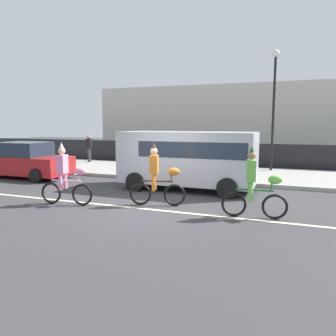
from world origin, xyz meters
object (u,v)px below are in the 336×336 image
at_px(parade_cyclist_pink, 66,178).
at_px(pedestrian_onlooker, 89,148).
at_px(parade_cyclist_orange, 158,178).
at_px(parade_cyclist_lime, 255,187).
at_px(street_lamp_post, 274,92).
at_px(parked_car_red, 27,161).
at_px(parked_van_silver, 189,156).

xyz_separation_m(parade_cyclist_pink, pedestrian_onlooker, (-5.18, 8.81, 0.17)).
relative_size(parade_cyclist_orange, parade_cyclist_lime, 1.00).
height_order(parade_cyclist_lime, street_lamp_post, street_lamp_post).
bearing_deg(parade_cyclist_orange, parade_cyclist_pink, -161.25).
bearing_deg(parked_car_red, parked_van_silver, 0.40).
bearing_deg(street_lamp_post, parked_van_silver, -116.05).
relative_size(parked_van_silver, street_lamp_post, 0.85).
bearing_deg(parked_car_red, parade_cyclist_pink, -35.36).
xyz_separation_m(parade_cyclist_orange, street_lamp_post, (2.81, 8.06, 3.15)).
bearing_deg(street_lamp_post, parade_cyclist_pink, -121.43).
relative_size(parade_cyclist_orange, pedestrian_onlooker, 1.19).
distance_m(parade_cyclist_lime, street_lamp_post, 8.95).
height_order(parade_cyclist_pink, street_lamp_post, street_lamp_post).
xyz_separation_m(parked_van_silver, street_lamp_post, (2.64, 5.39, 2.71)).
bearing_deg(pedestrian_onlooker, street_lamp_post, 0.78).
height_order(parade_cyclist_lime, parked_car_red, parade_cyclist_lime).
relative_size(parade_cyclist_pink, pedestrian_onlooker, 1.19).
xyz_separation_m(parked_van_silver, parked_car_red, (-7.79, -0.05, -0.50)).
relative_size(parked_van_silver, pedestrian_onlooker, 3.09).
relative_size(parade_cyclist_pink, parade_cyclist_orange, 1.00).
xyz_separation_m(parade_cyclist_pink, parked_van_silver, (2.84, 3.57, 0.44)).
xyz_separation_m(parade_cyclist_orange, parade_cyclist_lime, (2.91, -0.32, 0.00)).
bearing_deg(street_lamp_post, pedestrian_onlooker, -179.22).
xyz_separation_m(parked_car_red, street_lamp_post, (10.43, 5.45, 3.21)).
distance_m(parade_cyclist_lime, parked_van_silver, 4.07).
distance_m(parked_car_red, street_lamp_post, 12.19).
xyz_separation_m(parade_cyclist_lime, street_lamp_post, (-0.09, 8.38, 3.15)).
distance_m(parade_cyclist_pink, parade_cyclist_orange, 2.81).
bearing_deg(pedestrian_onlooker, parade_cyclist_lime, -37.47).
height_order(parked_car_red, pedestrian_onlooker, pedestrian_onlooker).
xyz_separation_m(parade_cyclist_orange, parked_car_red, (-7.61, 2.61, -0.06)).
xyz_separation_m(parade_cyclist_lime, pedestrian_onlooker, (-10.75, 8.24, 0.17)).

